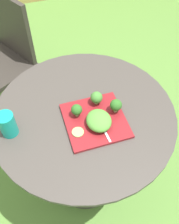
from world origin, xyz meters
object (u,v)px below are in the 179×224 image
object	(u,v)px
drinking_glass	(8,125)
patio_chair	(3,50)
fork	(102,126)
salad_plate	(95,121)

from	to	relation	value
drinking_glass	patio_chair	bearing A→B (deg)	90.19
drinking_glass	fork	size ratio (longest dim) A/B	0.77
patio_chair	drinking_glass	world-z (taller)	patio_chair
patio_chair	drinking_glass	xyz separation A→B (m)	(0.00, -0.87, 0.26)
patio_chair	fork	distance (m)	1.07
drinking_glass	fork	world-z (taller)	drinking_glass
patio_chair	salad_plate	size ratio (longest dim) A/B	3.25
drinking_glass	fork	xyz separation A→B (m)	(0.40, -0.10, -0.04)
patio_chair	fork	xyz separation A→B (m)	(0.40, -0.97, 0.22)
salad_plate	drinking_glass	distance (m)	0.39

